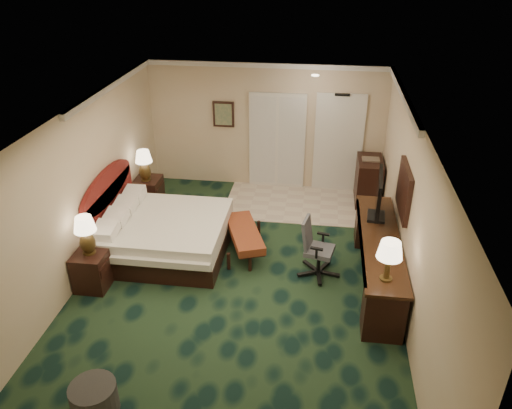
# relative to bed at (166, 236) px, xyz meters

# --- Properties ---
(floor) EXTENTS (5.00, 7.50, 0.00)m
(floor) POSITION_rel_bed_xyz_m (1.38, -0.78, -0.32)
(floor) COLOR black
(floor) RESTS_ON ground
(ceiling) EXTENTS (5.00, 7.50, 0.00)m
(ceiling) POSITION_rel_bed_xyz_m (1.38, -0.78, 2.38)
(ceiling) COLOR white
(ceiling) RESTS_ON wall_back
(wall_back) EXTENTS (5.00, 0.00, 2.70)m
(wall_back) POSITION_rel_bed_xyz_m (1.38, 2.97, 1.03)
(wall_back) COLOR #CDAF89
(wall_back) RESTS_ON ground
(wall_left) EXTENTS (0.00, 7.50, 2.70)m
(wall_left) POSITION_rel_bed_xyz_m (-1.12, -0.78, 1.03)
(wall_left) COLOR #CDAF89
(wall_left) RESTS_ON ground
(wall_right) EXTENTS (0.00, 7.50, 2.70)m
(wall_right) POSITION_rel_bed_xyz_m (3.88, -0.78, 1.03)
(wall_right) COLOR #CDAF89
(wall_right) RESTS_ON ground
(crown_molding) EXTENTS (5.00, 7.50, 0.10)m
(crown_molding) POSITION_rel_bed_xyz_m (1.38, -0.78, 2.33)
(crown_molding) COLOR silver
(crown_molding) RESTS_ON wall_back
(tile_patch) EXTENTS (3.20, 1.70, 0.01)m
(tile_patch) POSITION_rel_bed_xyz_m (2.28, 2.12, -0.32)
(tile_patch) COLOR beige
(tile_patch) RESTS_ON ground
(headboard) EXTENTS (0.12, 2.00, 1.40)m
(headboard) POSITION_rel_bed_xyz_m (-1.06, 0.22, 0.38)
(headboard) COLOR #531815
(headboard) RESTS_ON ground
(entry_door) EXTENTS (1.02, 0.06, 2.18)m
(entry_door) POSITION_rel_bed_xyz_m (2.93, 2.94, 0.73)
(entry_door) COLOR silver
(entry_door) RESTS_ON ground
(closet_doors) EXTENTS (1.20, 0.06, 2.10)m
(closet_doors) POSITION_rel_bed_xyz_m (1.63, 2.93, 0.73)
(closet_doors) COLOR #B7B7B7
(closet_doors) RESTS_ON ground
(wall_art) EXTENTS (0.45, 0.06, 0.55)m
(wall_art) POSITION_rel_bed_xyz_m (0.48, 2.93, 1.28)
(wall_art) COLOR #446752
(wall_art) RESTS_ON wall_back
(wall_mirror) EXTENTS (0.05, 0.95, 0.75)m
(wall_mirror) POSITION_rel_bed_xyz_m (3.84, -0.18, 1.23)
(wall_mirror) COLOR white
(wall_mirror) RESTS_ON wall_right
(bed) EXTENTS (2.05, 1.90, 0.65)m
(bed) POSITION_rel_bed_xyz_m (0.00, 0.00, 0.00)
(bed) COLOR white
(bed) RESTS_ON ground
(nightstand_near) EXTENTS (0.49, 0.56, 0.61)m
(nightstand_near) POSITION_rel_bed_xyz_m (-0.86, -1.10, -0.02)
(nightstand_near) COLOR black
(nightstand_near) RESTS_ON ground
(nightstand_far) EXTENTS (0.50, 0.57, 0.62)m
(nightstand_far) POSITION_rel_bed_xyz_m (-0.85, 1.59, -0.01)
(nightstand_far) COLOR black
(nightstand_far) RESTS_ON ground
(lamp_near) EXTENTS (0.36, 0.36, 0.63)m
(lamp_near) POSITION_rel_bed_xyz_m (-0.86, -1.10, 0.61)
(lamp_near) COLOR #332110
(lamp_near) RESTS_ON nightstand_near
(lamp_far) EXTENTS (0.40, 0.40, 0.63)m
(lamp_far) POSITION_rel_bed_xyz_m (-0.86, 1.54, 0.61)
(lamp_far) COLOR #332110
(lamp_far) RESTS_ON nightstand_far
(bed_bench) EXTENTS (0.89, 1.40, 0.45)m
(bed_bench) POSITION_rel_bed_xyz_m (1.34, 0.19, -0.10)
(bed_bench) COLOR maroon
(bed_bench) RESTS_ON ground
(ottoman) EXTENTS (0.70, 0.70, 0.39)m
(ottoman) POSITION_rel_bed_xyz_m (0.15, -3.38, -0.13)
(ottoman) COLOR #2D2D2D
(ottoman) RESTS_ON ground
(desk) EXTENTS (0.62, 2.86, 0.82)m
(desk) POSITION_rel_bed_xyz_m (3.55, -0.41, 0.09)
(desk) COLOR black
(desk) RESTS_ON ground
(tv) EXTENTS (0.17, 0.98, 0.76)m
(tv) POSITION_rel_bed_xyz_m (3.53, 0.24, 0.88)
(tv) COLOR black
(tv) RESTS_ON desk
(desk_lamp) EXTENTS (0.36, 0.36, 0.60)m
(desk_lamp) POSITION_rel_bed_xyz_m (3.54, -1.47, 0.80)
(desk_lamp) COLOR #332110
(desk_lamp) RESTS_ON desk
(desk_chair) EXTENTS (0.67, 0.65, 0.99)m
(desk_chair) POSITION_rel_bed_xyz_m (2.64, -0.31, 0.17)
(desk_chair) COLOR #424349
(desk_chair) RESTS_ON ground
(minibar) EXTENTS (0.49, 0.89, 0.94)m
(minibar) POSITION_rel_bed_xyz_m (3.58, 2.42, 0.15)
(minibar) COLOR black
(minibar) RESTS_ON ground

